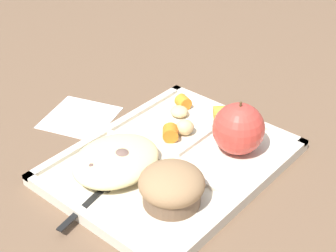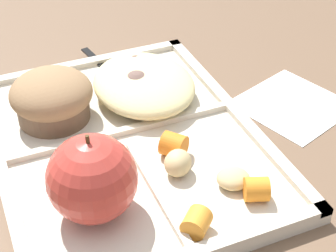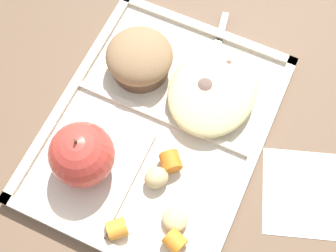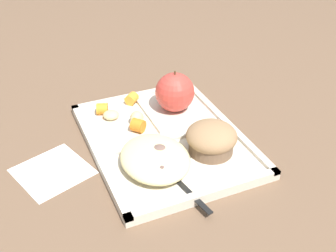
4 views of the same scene
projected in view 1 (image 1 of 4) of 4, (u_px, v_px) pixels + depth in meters
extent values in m
plane|color=brown|center=(172.00, 166.00, 0.84)|extent=(6.00, 6.00, 0.00)
cube|color=beige|center=(172.00, 163.00, 0.84)|extent=(0.37, 0.29, 0.01)
cube|color=beige|center=(112.00, 127.00, 0.91)|extent=(0.37, 0.01, 0.01)
cube|color=beige|center=(243.00, 196.00, 0.76)|extent=(0.37, 0.01, 0.01)
cube|color=beige|center=(235.00, 114.00, 0.95)|extent=(0.01, 0.29, 0.01)
cube|color=beige|center=(89.00, 218.00, 0.72)|extent=(0.01, 0.29, 0.01)
cube|color=beige|center=(166.00, 162.00, 0.83)|extent=(0.01, 0.26, 0.01)
cube|color=beige|center=(207.00, 134.00, 0.89)|extent=(0.16, 0.01, 0.01)
sphere|color=#C63D33|center=(238.00, 129.00, 0.84)|extent=(0.08, 0.08, 0.08)
cylinder|color=#4C381E|center=(241.00, 105.00, 0.81)|extent=(0.00, 0.00, 0.01)
cylinder|color=brown|center=(172.00, 195.00, 0.75)|extent=(0.08, 0.08, 0.02)
ellipsoid|color=#93704C|center=(172.00, 183.00, 0.74)|extent=(0.10, 0.10, 0.05)
cylinder|color=orange|center=(183.00, 102.00, 0.96)|extent=(0.03, 0.03, 0.02)
cylinder|color=orange|center=(170.00, 133.00, 0.88)|extent=(0.04, 0.04, 0.03)
cylinder|color=orange|center=(220.00, 112.00, 0.93)|extent=(0.03, 0.03, 0.02)
ellipsoid|color=tan|center=(185.00, 127.00, 0.89)|extent=(0.04, 0.04, 0.03)
ellipsoid|color=tan|center=(179.00, 112.00, 0.94)|extent=(0.04, 0.04, 0.02)
ellipsoid|color=beige|center=(116.00, 160.00, 0.81)|extent=(0.15, 0.12, 0.04)
sphere|color=#755B4C|center=(136.00, 154.00, 0.82)|extent=(0.03, 0.03, 0.03)
sphere|color=brown|center=(94.00, 173.00, 0.78)|extent=(0.03, 0.03, 0.03)
sphere|color=brown|center=(122.00, 161.00, 0.80)|extent=(0.04, 0.04, 0.04)
cube|color=black|center=(81.00, 209.00, 0.74)|extent=(0.10, 0.03, 0.00)
cube|color=black|center=(109.00, 184.00, 0.79)|extent=(0.04, 0.03, 0.00)
cylinder|color=black|center=(125.00, 175.00, 0.80)|extent=(0.03, 0.01, 0.00)
cylinder|color=black|center=(120.00, 173.00, 0.81)|extent=(0.03, 0.01, 0.00)
cylinder|color=black|center=(114.00, 171.00, 0.81)|extent=(0.03, 0.01, 0.00)
cube|color=white|center=(81.00, 117.00, 0.96)|extent=(0.15, 0.15, 0.00)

